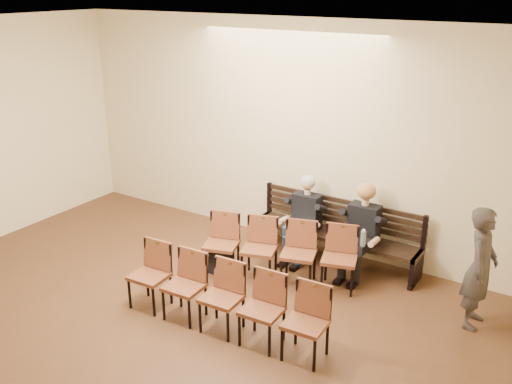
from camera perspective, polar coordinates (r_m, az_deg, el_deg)
room_walls at (r=5.50m, az=-18.77°, el=4.03°), size 8.02×10.01×3.51m
bench at (r=8.66m, az=7.78°, el=-5.50°), size 2.60×0.90×0.45m
seated_man at (r=8.58m, az=4.79°, el=-2.76°), size 0.51×0.71×1.23m
seated_woman at (r=8.24m, az=10.42°, el=-4.04°), size 0.53×0.74×1.24m
laptop at (r=8.48m, az=4.42°, el=-3.31°), size 0.42×0.37×0.26m
water_bottle at (r=7.95m, az=10.61°, el=-5.37°), size 0.09×0.09×0.25m
bag at (r=8.36m, az=-3.84°, el=-6.96°), size 0.41×0.29×0.30m
passerby at (r=7.30m, az=21.63°, el=-6.27°), size 0.44×0.66×1.77m
chair_row_front at (r=7.96m, az=2.27°, el=-6.02°), size 2.19×1.10×0.88m
chair_row_back at (r=6.91m, az=-3.47°, el=-10.58°), size 2.67×0.61×0.86m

